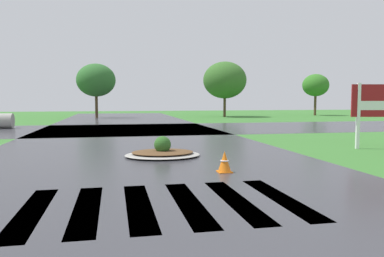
{
  "coord_description": "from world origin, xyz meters",
  "views": [
    {
      "loc": [
        -0.87,
        -2.38,
        1.89
      ],
      "look_at": [
        1.56,
        9.45,
        0.97
      ],
      "focal_mm": 35.81,
      "sensor_mm": 36.0,
      "label": 1
    }
  ],
  "objects": [
    {
      "name": "asphalt_cross_road",
      "position": [
        0.0,
        22.01,
        0.0
      ],
      "size": [
        90.0,
        9.82,
        0.01
      ],
      "primitive_type": "cube",
      "color": "#35353A",
      "rests_on": "ground"
    },
    {
      "name": "median_island",
      "position": [
        0.7,
        10.11,
        0.14
      ],
      "size": [
        2.49,
        2.05,
        0.68
      ],
      "color": "#9E9B93",
      "rests_on": "ground"
    },
    {
      "name": "asphalt_roadway",
      "position": [
        0.0,
        10.0,
        0.0
      ],
      "size": [
        10.91,
        80.0,
        0.01
      ],
      "primitive_type": "cube",
      "color": "#35353A",
      "rests_on": "ground"
    },
    {
      "name": "estate_billboard",
      "position": [
        9.22,
        10.45,
        1.7
      ],
      "size": [
        2.42,
        0.56,
        2.51
      ],
      "rotation": [
        0.0,
        0.0,
        2.95
      ],
      "color": "white",
      "rests_on": "ground"
    },
    {
      "name": "traffic_cone",
      "position": [
        1.93,
        7.06,
        0.27
      ],
      "size": [
        0.36,
        0.36,
        0.56
      ],
      "color": "orange",
      "rests_on": "ground"
    },
    {
      "name": "crosswalk_stripes",
      "position": [
        -0.0,
        4.37,
        0.0
      ],
      "size": [
        4.95,
        3.15,
        0.01
      ],
      "color": "white",
      "rests_on": "ground"
    },
    {
      "name": "background_treeline",
      "position": [
        4.82,
        37.78,
        3.74
      ],
      "size": [
        41.68,
        5.02,
        5.92
      ],
      "color": "#4C3823",
      "rests_on": "ground"
    }
  ]
}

